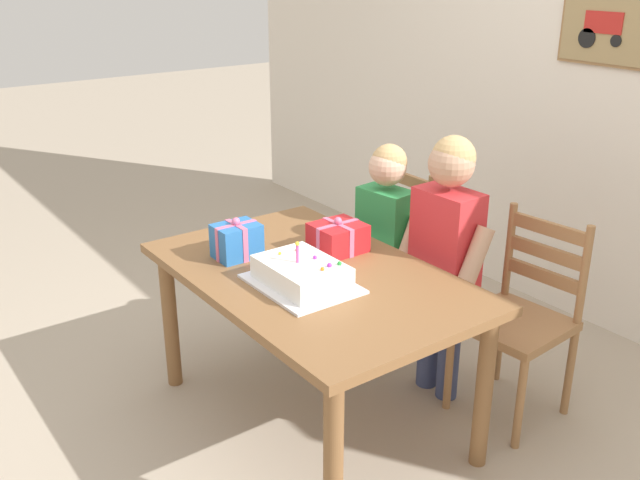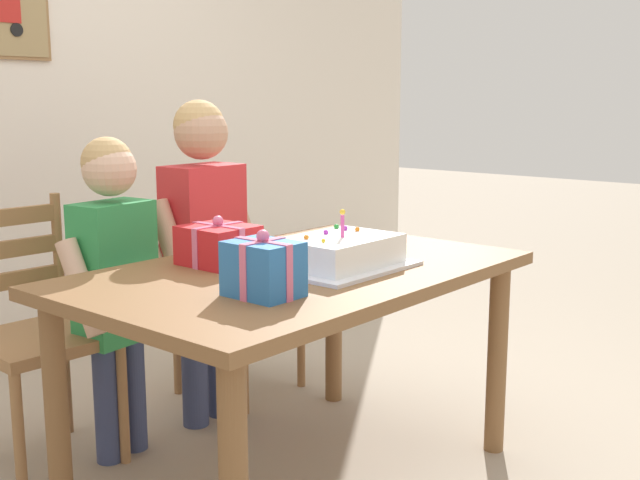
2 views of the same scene
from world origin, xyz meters
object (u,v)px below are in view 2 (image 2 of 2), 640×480
at_px(dining_table, 297,297).
at_px(gift_box_beside_cake, 263,269).
at_px(gift_box_red_large, 218,245).
at_px(child_older, 204,230).
at_px(chair_left, 34,333).
at_px(child_younger, 114,267).
at_px(chair_right, 231,284).
at_px(birthday_cake, 340,253).

height_order(dining_table, gift_box_beside_cake, gift_box_beside_cake).
height_order(gift_box_red_large, child_older, child_older).
xyz_separation_m(chair_left, child_younger, (0.21, -0.18, 0.22)).
relative_size(child_older, child_younger, 1.11).
distance_m(dining_table, gift_box_beside_cake, 0.41).
bearing_deg(gift_box_beside_cake, child_older, 58.49).
relative_size(chair_right, child_younger, 0.81).
height_order(gift_box_red_large, child_younger, child_younger).
xyz_separation_m(gift_box_beside_cake, child_older, (0.48, 0.79, -0.04)).
xyz_separation_m(chair_right, child_younger, (-0.72, -0.18, 0.22)).
distance_m(chair_left, child_older, 0.71).
xyz_separation_m(gift_box_beside_cake, chair_right, (0.79, 0.97, -0.34)).
bearing_deg(birthday_cake, gift_box_red_large, 121.02).
height_order(dining_table, birthday_cake, birthday_cake).
bearing_deg(dining_table, child_older, 75.81).
xyz_separation_m(dining_table, birthday_cake, (0.08, -0.11, 0.14)).
bearing_deg(chair_right, gift_box_beside_cake, -129.13).
height_order(dining_table, child_older, child_older).
distance_m(dining_table, gift_box_red_large, 0.30).
xyz_separation_m(birthday_cake, chair_left, (-0.54, 0.91, -0.31)).
relative_size(dining_table, chair_right, 1.57).
relative_size(chair_left, chair_right, 1.00).
xyz_separation_m(gift_box_red_large, gift_box_beside_cake, (-0.20, -0.40, 0.01)).
relative_size(dining_table, child_younger, 1.28).
xyz_separation_m(gift_box_red_large, child_older, (0.28, 0.39, -0.03)).
bearing_deg(gift_box_red_large, birthday_cake, -58.98).
relative_size(dining_table, birthday_cake, 3.29).
height_order(chair_left, child_younger, child_younger).
distance_m(birthday_cake, child_younger, 0.80).
distance_m(gift_box_beside_cake, chair_right, 1.30).
bearing_deg(chair_left, dining_table, -59.87).
bearing_deg(birthday_cake, gift_box_beside_cake, -171.28).
relative_size(birthday_cake, gift_box_beside_cake, 2.25).
bearing_deg(dining_table, chair_right, 59.96).
bearing_deg(gift_box_beside_cake, child_younger, 84.54).
bearing_deg(gift_box_beside_cake, birthday_cake, 8.72).
bearing_deg(gift_box_red_large, chair_right, 44.23).
bearing_deg(birthday_cake, child_older, 83.78).
relative_size(chair_left, child_younger, 0.81).
bearing_deg(gift_box_beside_cake, gift_box_red_large, 63.12).
distance_m(gift_box_red_large, child_older, 0.48).
relative_size(birthday_cake, child_older, 0.35).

